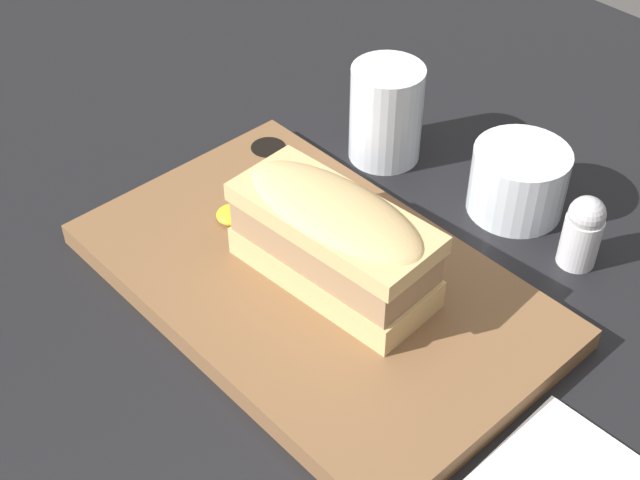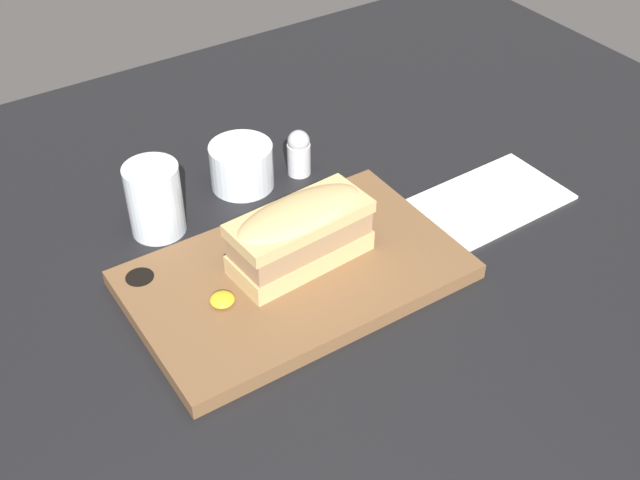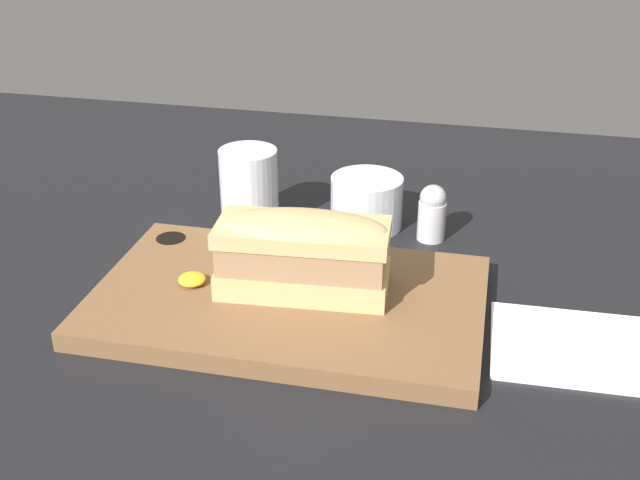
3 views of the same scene
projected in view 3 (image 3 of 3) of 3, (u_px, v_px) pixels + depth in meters
dining_table at (324, 339)px, 74.98cm from camera, size 145.03×123.54×2.00cm
serving_board at (288, 300)px, 77.45cm from camera, size 37.27×23.03×1.96cm
sandwich at (303, 251)px, 75.45cm from camera, size 16.68×8.09×7.95cm
mustard_dollop at (192, 279)px, 78.12cm from camera, size 2.70×2.70×1.08cm
water_glass at (249, 193)px, 92.80cm from camera, size 6.73×6.73×9.30cm
wine_glass at (366, 204)px, 93.11cm from camera, size 8.37×8.37×6.06cm
napkin at (604, 350)px, 71.31cm from camera, size 20.12×12.68×0.40cm
salt_shaker at (432, 212)px, 89.82cm from camera, size 3.16×3.16×6.57cm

